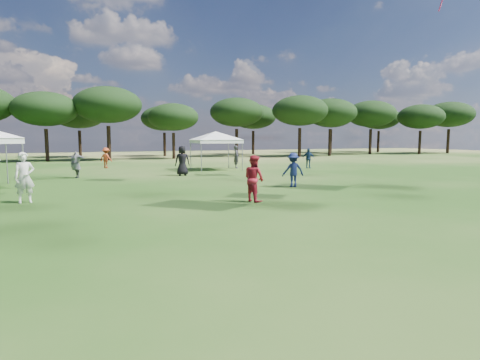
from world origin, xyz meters
The scene contains 3 objects.
tree_line centered at (2.39, 47.41, 5.42)m, with size 108.78×17.63×7.77m.
tent_right centered at (8.90, 27.90, 2.66)m, with size 6.41×6.41×3.09m.
festival_crowd centered at (-1.74, 23.67, 0.88)m, with size 28.43×20.24×1.92m.
Camera 1 is at (-1.46, 0.60, 2.33)m, focal length 30.00 mm.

